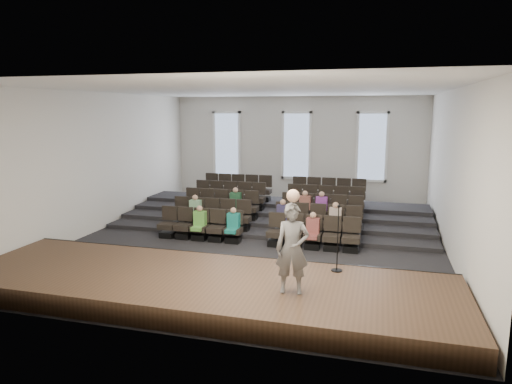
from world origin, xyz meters
TOP-DOWN VIEW (x-y plane):
  - ground at (0.00, 0.00)m, footprint 14.00×14.00m
  - ceiling at (0.00, 0.00)m, footprint 12.00×14.00m
  - wall_back at (0.00, 7.02)m, footprint 12.00×0.04m
  - wall_front at (0.00, -7.02)m, footprint 12.00×0.04m
  - wall_left at (-6.02, 0.00)m, footprint 0.04×14.00m
  - wall_right at (6.02, 0.00)m, footprint 0.04×14.00m
  - stage at (0.00, -5.10)m, footprint 11.80×3.60m
  - stage_lip at (0.00, -3.33)m, footprint 11.80×0.06m
  - risers at (0.00, 3.17)m, footprint 11.80×4.80m
  - seating_rows at (-0.00, 1.54)m, footprint 6.80×4.70m
  - windows at (0.00, 6.95)m, footprint 8.44×0.10m
  - audience at (0.21, 0.45)m, footprint 5.45×2.64m
  - speaker at (2.18, -5.44)m, footprint 0.77×0.57m
  - mic_stand at (2.99, -3.84)m, footprint 0.28×0.28m

SIDE VIEW (x-z plane):
  - ground at x=0.00m, z-range 0.00..0.00m
  - risers at x=0.00m, z-range -0.10..0.50m
  - stage at x=0.00m, z-range 0.00..0.50m
  - stage_lip at x=0.00m, z-range -0.01..0.51m
  - seating_rows at x=0.00m, z-range -0.15..1.52m
  - audience at x=0.21m, z-range 0.28..1.38m
  - mic_stand at x=2.99m, z-range 0.17..1.81m
  - speaker at x=2.18m, z-range 0.50..2.44m
  - wall_back at x=0.00m, z-range 0.00..5.00m
  - wall_front at x=0.00m, z-range 0.00..5.00m
  - wall_left at x=-6.02m, z-range 0.00..5.00m
  - wall_right at x=6.02m, z-range 0.00..5.00m
  - windows at x=0.00m, z-range 1.08..4.32m
  - ceiling at x=0.00m, z-range 5.00..5.02m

